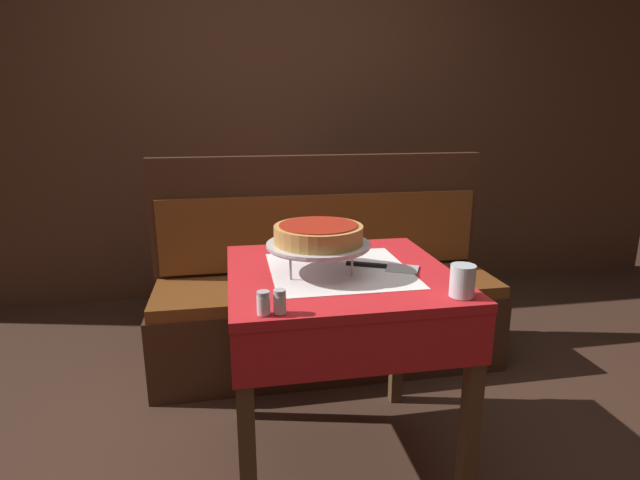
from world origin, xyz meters
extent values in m
plane|color=#382319|center=(0.00, 0.00, 0.00)|extent=(14.00, 14.00, 0.00)
cube|color=red|center=(0.00, 0.00, 0.75)|extent=(0.77, 0.77, 0.03)
cube|color=white|center=(0.00, 0.00, 0.77)|extent=(0.47, 0.47, 0.00)
cube|color=red|center=(0.00, 0.00, 0.66)|extent=(0.76, 0.76, 0.17)
cube|color=#4C331E|center=(-0.35, -0.35, 0.37)|extent=(0.05, 0.05, 0.74)
cube|color=#4C331E|center=(0.35, -0.35, 0.37)|extent=(0.05, 0.05, 0.74)
cube|color=#4C331E|center=(-0.35, 0.35, 0.37)|extent=(0.05, 0.05, 0.74)
cube|color=#4C331E|center=(0.35, 0.35, 0.37)|extent=(0.05, 0.05, 0.74)
cube|color=red|center=(-0.13, 1.50, 0.75)|extent=(0.66, 0.66, 0.03)
cube|color=white|center=(-0.13, 1.50, 0.77)|extent=(0.41, 0.41, 0.00)
cube|color=red|center=(-0.13, 1.50, 0.65)|extent=(0.66, 0.66, 0.16)
cube|color=#4C331E|center=(-0.43, 1.20, 0.37)|extent=(0.05, 0.05, 0.73)
cube|color=#4C331E|center=(0.16, 1.20, 0.37)|extent=(0.05, 0.05, 0.73)
cube|color=#4C331E|center=(-0.43, 1.79, 0.37)|extent=(0.05, 0.05, 0.73)
cube|color=#4C331E|center=(0.16, 1.79, 0.37)|extent=(0.05, 0.05, 0.73)
cube|color=#3D2316|center=(0.11, 0.75, 0.20)|extent=(1.76, 0.51, 0.40)
cube|color=brown|center=(0.11, 0.75, 0.43)|extent=(1.73, 0.50, 0.06)
cube|color=#3D2316|center=(0.11, 0.97, 0.77)|extent=(1.76, 0.06, 0.62)
cube|color=brown|center=(0.11, 0.93, 0.68)|extent=(1.69, 0.02, 0.39)
cube|color=#4C2D1E|center=(0.00, 1.90, 1.20)|extent=(6.00, 0.04, 2.40)
cylinder|color=#ADADB2|center=(-0.08, 0.10, 0.81)|extent=(0.01, 0.01, 0.09)
cylinder|color=#ADADB2|center=(-0.18, -0.07, 0.81)|extent=(0.01, 0.01, 0.09)
cylinder|color=#ADADB2|center=(0.03, -0.07, 0.81)|extent=(0.01, 0.01, 0.09)
cylinder|color=#ADADB2|center=(-0.08, -0.01, 0.86)|extent=(0.24, 0.24, 0.01)
cylinder|color=silver|center=(-0.08, -0.01, 0.86)|extent=(0.34, 0.34, 0.01)
cylinder|color=silver|center=(-0.08, -0.01, 0.87)|extent=(0.35, 0.35, 0.01)
cylinder|color=#C68E47|center=(-0.08, -0.01, 0.90)|extent=(0.30, 0.30, 0.06)
cylinder|color=#A82314|center=(-0.08, -0.01, 0.94)|extent=(0.26, 0.26, 0.01)
cube|color=#BCBCC1|center=(0.22, -0.03, 0.77)|extent=(0.14, 0.13, 0.00)
cube|color=black|center=(0.10, 0.02, 0.78)|extent=(0.14, 0.08, 0.01)
cylinder|color=silver|center=(0.30, -0.31, 0.82)|extent=(0.07, 0.07, 0.10)
cylinder|color=silver|center=(-0.29, -0.34, 0.80)|extent=(0.04, 0.04, 0.05)
cylinder|color=#B7B7BC|center=(-0.29, -0.34, 0.83)|extent=(0.04, 0.04, 0.01)
cylinder|color=silver|center=(-0.24, -0.34, 0.80)|extent=(0.04, 0.04, 0.05)
cylinder|color=#B7B7BC|center=(-0.24, -0.34, 0.83)|extent=(0.03, 0.03, 0.01)
cube|color=black|center=(-0.23, 1.60, 0.78)|extent=(0.13, 0.13, 0.03)
cylinder|color=black|center=(-0.23, 1.60, 0.86)|extent=(0.01, 0.01, 0.13)
cylinder|color=#99194C|center=(-0.23, 1.64, 0.85)|extent=(0.04, 0.04, 0.10)
cylinder|color=white|center=(-0.23, 1.55, 0.85)|extent=(0.04, 0.04, 0.10)
camera|label=1|loc=(-0.36, -1.61, 1.31)|focal=28.00mm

